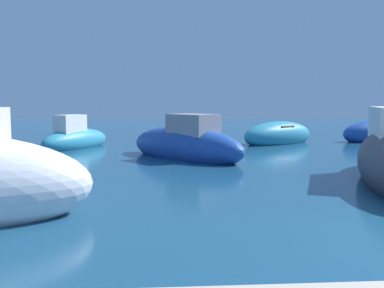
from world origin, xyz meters
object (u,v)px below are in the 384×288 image
moored_boat_4 (381,133)px  moored_boat_6 (278,135)px  moored_boat_3 (186,145)px  moored_boat_1 (75,139)px

moored_boat_4 → moored_boat_6: size_ratio=1.08×
moored_boat_3 → moored_boat_4: bearing=-100.9°
moored_boat_1 → moored_boat_4: (14.39, 2.05, 0.00)m
moored_boat_1 → moored_boat_6: bearing=-52.1°
moored_boat_3 → moored_boat_6: size_ratio=1.15×
moored_boat_6 → moored_boat_1: bearing=154.5°
moored_boat_1 → moored_boat_6: size_ratio=0.89×
moored_boat_1 → moored_boat_6: (9.06, 1.28, -0.01)m
moored_boat_3 → moored_boat_6: bearing=-83.9°
moored_boat_1 → moored_boat_6: 9.15m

